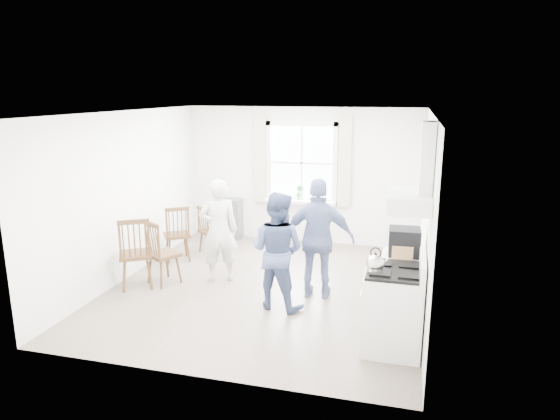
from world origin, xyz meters
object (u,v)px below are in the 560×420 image
object	(u,v)px
windsor_chair_c	(135,246)
person_right	(319,239)
stereo_stack	(404,242)
windsor_chair_a	(177,228)
person_mid	(277,251)
windsor_chair_b	(157,246)
gas_stove	(393,308)
low_cabinet	(401,288)
person_left	(219,231)

from	to	relation	value
windsor_chair_c	person_right	xyz separation A→B (m)	(2.65, 0.43, 0.19)
stereo_stack	windsor_chair_a	world-z (taller)	stereo_stack
stereo_stack	person_mid	size ratio (longest dim) A/B	0.25
person_mid	windsor_chair_b	bearing A→B (deg)	4.21
gas_stove	person_mid	xyz separation A→B (m)	(-1.57, 0.74, 0.32)
windsor_chair_c	windsor_chair_b	bearing A→B (deg)	48.04
gas_stove	low_cabinet	xyz separation A→B (m)	(0.07, 0.70, -0.03)
windsor_chair_a	person_left	bearing A→B (deg)	-31.40
person_left	person_mid	size ratio (longest dim) A/B	1.00
low_cabinet	person_left	world-z (taller)	person_left
windsor_chair_a	windsor_chair_c	xyz separation A→B (m)	(-0.05, -1.27, 0.07)
gas_stove	windsor_chair_b	world-z (taller)	gas_stove
stereo_stack	person_left	world-z (taller)	person_left
stereo_stack	windsor_chair_b	bearing A→B (deg)	174.69
stereo_stack	windsor_chair_a	size ratio (longest dim) A/B	0.40
person_left	person_mid	distance (m)	1.33
gas_stove	person_right	size ratio (longest dim) A/B	0.65
gas_stove	stereo_stack	world-z (taller)	stereo_stack
stereo_stack	windsor_chair_a	distance (m)	4.04
windsor_chair_b	person_right	world-z (taller)	person_right
stereo_stack	person_mid	world-z (taller)	person_mid
stereo_stack	windsor_chair_a	bearing A→B (deg)	160.07
low_cabinet	windsor_chair_a	size ratio (longest dim) A/B	0.90
windsor_chair_a	person_right	world-z (taller)	person_right
gas_stove	windsor_chair_b	distance (m)	3.68
person_mid	low_cabinet	bearing A→B (deg)	-168.78
stereo_stack	person_left	bearing A→B (deg)	164.76
windsor_chair_b	person_mid	distance (m)	1.99
gas_stove	low_cabinet	world-z (taller)	gas_stove
person_left	person_mid	bearing A→B (deg)	123.80
windsor_chair_c	low_cabinet	bearing A→B (deg)	-1.47
low_cabinet	person_right	world-z (taller)	person_right
stereo_stack	person_right	world-z (taller)	person_right
gas_stove	windsor_chair_a	distance (m)	4.24
gas_stove	windsor_chair_c	distance (m)	3.84
windsor_chair_c	person_left	world-z (taller)	person_left
windsor_chair_a	windsor_chair_b	size ratio (longest dim) A/B	0.98
stereo_stack	low_cabinet	bearing A→B (deg)	-143.02
stereo_stack	person_mid	xyz separation A→B (m)	(-1.65, 0.04, -0.27)
person_left	person_mid	xyz separation A→B (m)	(1.12, -0.71, -0.00)
gas_stove	stereo_stack	distance (m)	0.92
windsor_chair_a	windsor_chair_b	xyz separation A→B (m)	(0.16, -1.03, 0.01)
low_cabinet	stereo_stack	xyz separation A→B (m)	(0.01, 0.00, 0.62)
person_right	person_mid	bearing A→B (deg)	41.00
windsor_chair_b	person_mid	size ratio (longest dim) A/B	0.63
windsor_chair_b	windsor_chair_c	xyz separation A→B (m)	(-0.22, -0.24, 0.06)
gas_stove	person_right	distance (m)	1.69
windsor_chair_a	person_mid	bearing A→B (deg)	-32.01
windsor_chair_b	windsor_chair_c	size ratio (longest dim) A/B	0.92
windsor_chair_c	person_mid	world-z (taller)	person_mid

